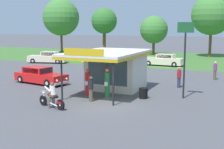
# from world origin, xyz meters

# --- Properties ---
(ground_plane) EXTENTS (300.00, 300.00, 0.00)m
(ground_plane) POSITION_xyz_m (0.00, 0.00, 0.00)
(ground_plane) COLOR #4C4C51
(grass_verge_strip) EXTENTS (120.00, 24.00, 0.01)m
(grass_verge_strip) POSITION_xyz_m (0.00, 30.00, 0.00)
(grass_verge_strip) COLOR #3D6B2D
(grass_verge_strip) RESTS_ON ground
(service_station_kiosk) EXTENTS (4.65, 7.46, 3.53)m
(service_station_kiosk) POSITION_xyz_m (-1.58, 4.86, 1.79)
(service_station_kiosk) COLOR beige
(service_station_kiosk) RESTS_ON ground
(gas_pump_nearside) EXTENTS (0.44, 0.44, 2.00)m
(gas_pump_nearside) POSITION_xyz_m (-2.33, 1.78, 0.91)
(gas_pump_nearside) COLOR slate
(gas_pump_nearside) RESTS_ON ground
(gas_pump_offside) EXTENTS (0.44, 0.44, 2.09)m
(gas_pump_offside) POSITION_xyz_m (-0.83, 1.78, 0.96)
(gas_pump_offside) COLOR slate
(gas_pump_offside) RESTS_ON ground
(motorcycle_with_rider) EXTENTS (2.23, 0.91, 1.58)m
(motorcycle_with_rider) POSITION_xyz_m (-2.91, -1.73, 0.65)
(motorcycle_with_rider) COLOR black
(motorcycle_with_rider) RESTS_ON ground
(featured_classic_sedan) EXTENTS (5.32, 2.66, 1.44)m
(featured_classic_sedan) POSITION_xyz_m (-8.52, 4.62, 0.67)
(featured_classic_sedan) COLOR red
(featured_classic_sedan) RESTS_ON ground
(parked_car_back_row_far_right) EXTENTS (5.66, 2.95, 1.58)m
(parked_car_back_row_far_right) POSITION_xyz_m (-16.95, 17.66, 0.72)
(parked_car_back_row_far_right) COLOR beige
(parked_car_back_row_far_right) RESTS_ON ground
(parked_car_back_row_far_left) EXTENTS (5.17, 2.10, 1.50)m
(parked_car_back_row_far_left) POSITION_xyz_m (-1.64, 21.04, 0.70)
(parked_car_back_row_far_left) COLOR beige
(parked_car_back_row_far_left) RESTS_ON ground
(parked_car_second_row_spare) EXTENTS (5.43, 2.10, 1.41)m
(parked_car_second_row_spare) POSITION_xyz_m (-9.69, 19.82, 0.66)
(parked_car_second_row_spare) COLOR beige
(parked_car_second_row_spare) RESTS_ON ground
(bystander_admiring_sedan) EXTENTS (0.36, 0.36, 1.66)m
(bystander_admiring_sedan) POSITION_xyz_m (2.95, 7.53, 0.89)
(bystander_admiring_sedan) COLOR #2D3351
(bystander_admiring_sedan) RESTS_ON ground
(bystander_standing_back_lot) EXTENTS (0.34, 0.34, 1.73)m
(bystander_standing_back_lot) POSITION_xyz_m (5.30, 12.58, 0.91)
(bystander_standing_back_lot) COLOR brown
(bystander_standing_back_lot) RESTS_ON ground
(bystander_strolling_foreground) EXTENTS (0.34, 0.34, 1.70)m
(bystander_strolling_foreground) POSITION_xyz_m (-1.47, 0.61, 0.90)
(bystander_strolling_foreground) COLOR brown
(bystander_strolling_foreground) RESTS_ON ground
(tree_oak_centre) EXTENTS (6.53, 6.53, 10.09)m
(tree_oak_centre) POSITION_xyz_m (2.74, 35.49, 6.67)
(tree_oak_centre) COLOR brown
(tree_oak_centre) RESTS_ON ground
(tree_oak_far_left) EXTENTS (4.52, 4.52, 8.23)m
(tree_oak_far_left) POSITION_xyz_m (-15.23, 32.22, 5.84)
(tree_oak_far_left) COLOR brown
(tree_oak_far_left) RESTS_ON ground
(tree_oak_distant_spare) EXTENTS (4.90, 4.90, 6.89)m
(tree_oak_distant_spare) POSITION_xyz_m (-7.08, 35.63, 4.43)
(tree_oak_distant_spare) COLOR brown
(tree_oak_distant_spare) RESTS_ON ground
(tree_oak_far_right) EXTENTS (6.85, 6.85, 10.11)m
(tree_oak_far_right) POSITION_xyz_m (-24.28, 32.40, 6.60)
(tree_oak_far_right) COLOR brown
(tree_oak_far_right) RESTS_ON ground
(roadside_pole_sign) EXTENTS (1.10, 0.12, 5.19)m
(roadside_pole_sign) POSITION_xyz_m (3.96, 3.96, 3.51)
(roadside_pole_sign) COLOR black
(roadside_pole_sign) RESTS_ON ground
(spare_tire_stack) EXTENTS (0.60, 0.60, 0.72)m
(spare_tire_stack) POSITION_xyz_m (1.43, 2.84, 0.36)
(spare_tire_stack) COLOR black
(spare_tire_stack) RESTS_ON ground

